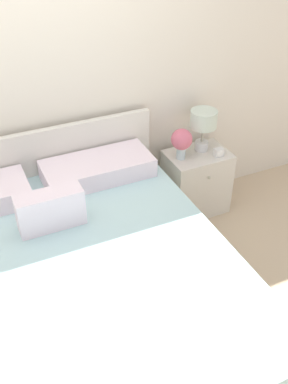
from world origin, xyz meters
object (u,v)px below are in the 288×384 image
object	(u,v)px
flower_vase	(182,141)
table_lamp	(203,123)
bed	(74,295)
nightstand	(196,182)
alarm_clock	(219,152)

from	to	relation	value
flower_vase	table_lamp	bearing A→B (deg)	12.24
table_lamp	flower_vase	world-z (taller)	table_lamp
bed	table_lamp	world-z (taller)	bed
nightstand	bed	bearing A→B (deg)	-148.82
alarm_clock	bed	bearing A→B (deg)	-154.19
bed	alarm_clock	xyz separation A→B (m)	(1.46, 0.71, 0.27)
bed	alarm_clock	size ratio (longest dim) A/B	28.54
table_lamp	flower_vase	size ratio (longest dim) A/B	1.38
flower_vase	alarm_clock	xyz separation A→B (m)	(0.29, -0.10, -0.12)
nightstand	table_lamp	bearing A→B (deg)	40.32
table_lamp	nightstand	bearing A→B (deg)	-139.68
bed	nightstand	world-z (taller)	bed
table_lamp	bed	bearing A→B (deg)	-148.43
table_lamp	alarm_clock	size ratio (longest dim) A/B	4.67
nightstand	flower_vase	world-z (taller)	flower_vase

